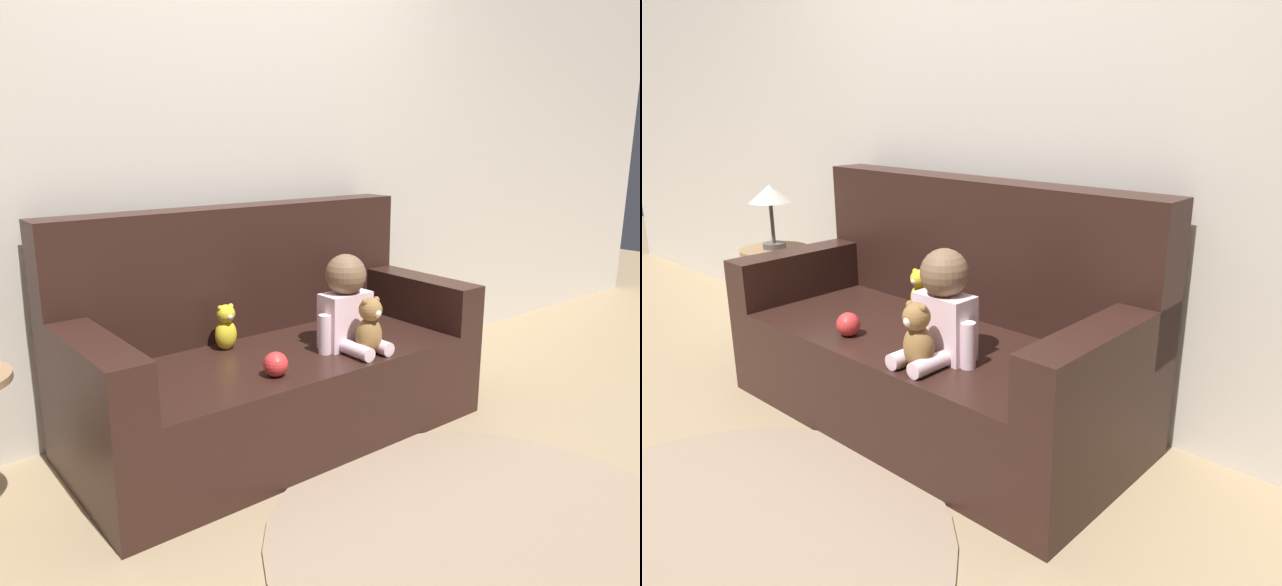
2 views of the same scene
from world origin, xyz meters
TOP-DOWN VIEW (x-y plane):
  - ground_plane at (0.00, 0.00)m, footprint 12.00×12.00m
  - wall_back at (0.00, 0.49)m, footprint 8.00×0.05m
  - couch at (0.00, 0.07)m, footprint 1.78×0.81m
  - person_baby at (0.25, -0.17)m, footprint 0.31×0.31m
  - teddy_bear_brown at (0.25, -0.31)m, footprint 0.15×0.11m
  - plush_toy_side at (-0.18, 0.13)m, footprint 0.10×0.09m
  - toy_ball at (-0.19, -0.26)m, footprint 0.10×0.10m
  - floor_rug at (0.11, -1.08)m, footprint 1.54×1.54m

SIDE VIEW (x-z plane):
  - ground_plane at x=0.00m, z-range 0.00..0.00m
  - floor_rug at x=0.11m, z-range 0.00..0.01m
  - couch at x=0.00m, z-range -0.16..0.84m
  - toy_ball at x=-0.19m, z-range 0.40..0.50m
  - plush_toy_side at x=-0.18m, z-range 0.40..0.60m
  - teddy_bear_brown at x=0.25m, z-range 0.40..0.65m
  - person_baby at x=0.25m, z-range 0.39..0.80m
  - wall_back at x=0.00m, z-range 0.00..2.60m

